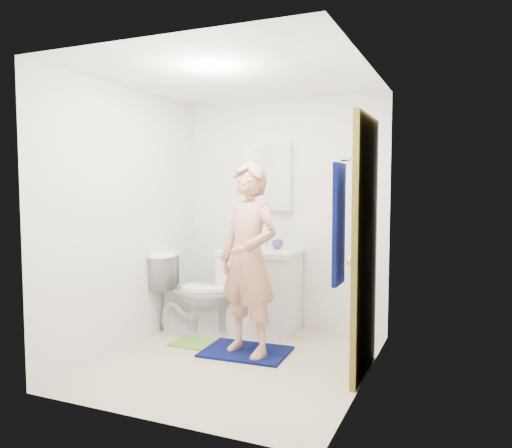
{
  "coord_description": "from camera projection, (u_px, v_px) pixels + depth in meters",
  "views": [
    {
      "loc": [
        1.81,
        -3.77,
        1.5
      ],
      "look_at": [
        0.09,
        0.25,
        1.17
      ],
      "focal_mm": 35.0,
      "sensor_mm": 36.0,
      "label": 1
    }
  ],
  "objects": [
    {
      "name": "toilet",
      "position": [
        195.0,
        292.0,
        5.08
      ],
      "size": [
        0.91,
        0.64,
        0.84
      ],
      "primitive_type": "imported",
      "rotation": [
        0.0,
        0.0,
        1.8
      ],
      "color": "white",
      "rests_on": "floor"
    },
    {
      "name": "wall_back",
      "position": [
        284.0,
        214.0,
        5.3
      ],
      "size": [
        2.2,
        0.02,
        2.4
      ],
      "primitive_type": "cube",
      "color": "white",
      "rests_on": "ground"
    },
    {
      "name": "sink_basin",
      "position": [
        260.0,
        250.0,
        5.11
      ],
      "size": [
        0.4,
        0.4,
        0.03
      ],
      "primitive_type": "cylinder",
      "color": "white",
      "rests_on": "countertop"
    },
    {
      "name": "wall_right",
      "position": [
        368.0,
        226.0,
        3.75
      ],
      "size": [
        0.02,
        2.4,
        2.4
      ],
      "primitive_type": "cube",
      "color": "white",
      "rests_on": "ground"
    },
    {
      "name": "vanity_cabinet",
      "position": [
        260.0,
        293.0,
        5.15
      ],
      "size": [
        0.75,
        0.55,
        0.8
      ],
      "primitive_type": "cube",
      "color": "white",
      "rests_on": "floor"
    },
    {
      "name": "towel_hook",
      "position": [
        346.0,
        160.0,
        3.21
      ],
      "size": [
        0.06,
        0.02,
        0.02
      ],
      "primitive_type": "cylinder",
      "rotation": [
        0.0,
        1.57,
        0.0
      ],
      "color": "silver",
      "rests_on": "wall_right"
    },
    {
      "name": "faucet",
      "position": [
        267.0,
        242.0,
        5.27
      ],
      "size": [
        0.03,
        0.03,
        0.12
      ],
      "primitive_type": "cylinder",
      "color": "silver",
      "rests_on": "countertop"
    },
    {
      "name": "door",
      "position": [
        365.0,
        246.0,
        3.92
      ],
      "size": [
        0.05,
        0.8,
        2.05
      ],
      "primitive_type": "cube",
      "color": "olive",
      "rests_on": "ground"
    },
    {
      "name": "towel",
      "position": [
        339.0,
        224.0,
        3.26
      ],
      "size": [
        0.03,
        0.24,
        0.8
      ],
      "primitive_type": "cube",
      "color": "#080F4B",
      "rests_on": "wall_right"
    },
    {
      "name": "countertop",
      "position": [
        260.0,
        252.0,
        5.12
      ],
      "size": [
        0.79,
        0.59,
        0.05
      ],
      "primitive_type": "cube",
      "color": "white",
      "rests_on": "vanity_cabinet"
    },
    {
      "name": "man",
      "position": [
        249.0,
        259.0,
        4.35
      ],
      "size": [
        0.71,
        0.57,
        1.68
      ],
      "primitive_type": "imported",
      "rotation": [
        0.0,
        0.0,
        -0.32
      ],
      "color": "tan",
      "rests_on": "bath_mat"
    },
    {
      "name": "green_rug",
      "position": [
        194.0,
        343.0,
        4.74
      ],
      "size": [
        0.4,
        0.34,
        0.02
      ],
      "primitive_type": "cube",
      "rotation": [
        0.0,
        0.0,
        -0.03
      ],
      "color": "#63A236",
      "rests_on": "floor"
    },
    {
      "name": "mirror_panel",
      "position": [
        266.0,
        176.0,
        5.21
      ],
      "size": [
        0.46,
        0.01,
        0.66
      ],
      "primitive_type": "cube",
      "color": "white",
      "rests_on": "wall_back"
    },
    {
      "name": "toothbrush_cup",
      "position": [
        278.0,
        244.0,
        5.17
      ],
      "size": [
        0.15,
        0.15,
        0.09
      ],
      "primitive_type": "imported",
      "rotation": [
        0.0,
        0.0,
        -0.3
      ],
      "color": "#613D86",
      "rests_on": "countertop"
    },
    {
      "name": "bath_mat",
      "position": [
        246.0,
        352.0,
        4.49
      ],
      "size": [
        0.78,
        0.58,
        0.02
      ],
      "primitive_type": "cube",
      "rotation": [
        0.0,
        0.0,
        0.05
      ],
      "color": "#080F4B",
      "rests_on": "floor"
    },
    {
      "name": "door_knob",
      "position": [
        351.0,
        261.0,
        3.65
      ],
      "size": [
        0.07,
        0.07,
        0.07
      ],
      "primitive_type": "sphere",
      "color": "gold",
      "rests_on": "door"
    },
    {
      "name": "medicine_cabinet",
      "position": [
        269.0,
        177.0,
        5.26
      ],
      "size": [
        0.5,
        0.12,
        0.7
      ],
      "primitive_type": "cube",
      "color": "white",
      "rests_on": "wall_back"
    },
    {
      "name": "wall_left",
      "position": [
        127.0,
        218.0,
        4.63
      ],
      "size": [
        0.02,
        2.4,
        2.4
      ],
      "primitive_type": "cube",
      "color": "white",
      "rests_on": "ground"
    },
    {
      "name": "floor",
      "position": [
        235.0,
        362.0,
        4.28
      ],
      "size": [
        2.2,
        2.4,
        0.02
      ],
      "primitive_type": "cube",
      "color": "beige",
      "rests_on": "ground"
    },
    {
      "name": "ceiling",
      "position": [
        234.0,
        75.0,
        4.1
      ],
      "size": [
        2.2,
        2.4,
        0.02
      ],
      "primitive_type": "cube",
      "color": "white",
      "rests_on": "ground"
    },
    {
      "name": "soap_dispenser",
      "position": [
        233.0,
        240.0,
        5.2
      ],
      "size": [
        0.1,
        0.1,
        0.18
      ],
      "primitive_type": "imported",
      "rotation": [
        0.0,
        0.0,
        0.26
      ],
      "color": "#BB575B",
      "rests_on": "countertop"
    },
    {
      "name": "wall_front",
      "position": [
        150.0,
        235.0,
        3.08
      ],
      "size": [
        2.2,
        0.02,
        2.4
      ],
      "primitive_type": "cube",
      "color": "white",
      "rests_on": "ground"
    }
  ]
}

